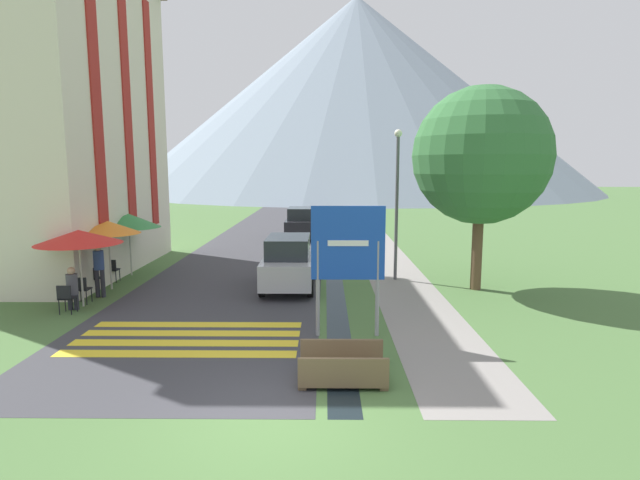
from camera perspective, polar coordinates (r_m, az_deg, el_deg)
name	(u,v)px	position (r m, az deg, el deg)	size (l,w,h in m)	color
ground_plane	(310,242)	(28.08, -1.15, -0.19)	(160.00, 160.00, 0.00)	#476B38
road	(281,222)	(38.14, -4.44, 2.04)	(6.40, 60.00, 0.01)	#38383D
footpath	(361,222)	(38.09, 4.74, 2.03)	(2.20, 60.00, 0.01)	gray
drainage_channel	(330,222)	(37.99, 1.13, 2.04)	(0.60, 60.00, 0.00)	black
crosswalk_marking	(188,338)	(12.87, -14.82, -10.77)	(5.44, 2.54, 0.01)	yellow
mountain_distant	(356,96)	(91.22, 4.13, 16.12)	(79.68, 79.68, 33.14)	gray
hotel_building	(61,97)	(22.43, -27.53, 14.34)	(5.58, 10.09, 12.83)	beige
road_sign	(348,253)	(12.14, 3.21, -1.54)	(1.80, 0.11, 3.24)	gray
footbridge	(342,369)	(10.13, 2.57, -14.51)	(1.70, 1.10, 0.65)	brown
parked_car_near	(289,262)	(17.26, -3.58, -2.54)	(1.76, 4.07, 1.82)	#B2B2B7
parked_car_far	(301,223)	(29.44, -2.19, 1.98)	(1.80, 3.97, 1.82)	black
cafe_chair_nearest	(66,296)	(16.00, -27.03, -5.77)	(0.40, 0.40, 0.85)	black
cafe_chair_middle	(93,277)	(18.40, -24.51, -3.86)	(0.40, 0.40, 0.85)	black
cafe_chair_near_left	(82,288)	(16.93, -25.58, -4.94)	(0.40, 0.40, 0.85)	black
cafe_chair_far_left	(112,268)	(19.64, -22.69, -3.02)	(0.40, 0.40, 0.85)	black
cafe_umbrella_front_red	(79,237)	(16.37, -25.86, 0.31)	(2.47, 2.47, 2.32)	#B7B2A8
cafe_umbrella_middle_orange	(108,227)	(18.33, -23.06, 1.33)	(2.12, 2.12, 2.36)	#B7B2A8
cafe_umbrella_rear_green	(129,221)	(20.46, -21.02, 2.08)	(2.37, 2.37, 2.40)	#B7B2A8
person_seated_near	(72,286)	(16.36, -26.47, -4.75)	(0.32, 0.32, 1.28)	#282833
person_standing_terrace	(99,267)	(17.48, -23.94, -2.79)	(0.32, 0.32, 1.73)	#282833
streetlamp	(397,193)	(18.47, 8.79, 5.37)	(0.28, 0.28, 5.50)	#515156
tree_by_path	(481,156)	(17.58, 17.95, 9.12)	(4.56, 4.56, 6.81)	brown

